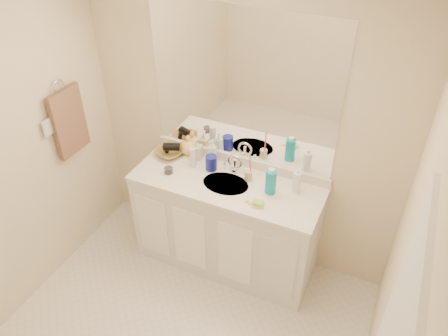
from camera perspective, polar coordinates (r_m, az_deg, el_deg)
name	(u,v)px	position (r m, az deg, el deg)	size (l,w,h in m)	color
ceiling	(123,29)	(1.89, -13.06, 17.31)	(2.60, 2.60, 0.02)	white
wall_back	(241,130)	(3.44, 2.28, 4.94)	(2.60, 0.02, 2.40)	beige
wall_right	(390,324)	(2.29, 20.81, -18.47)	(0.02, 2.60, 2.40)	beige
vanity_cabinet	(226,224)	(3.71, 0.33, -7.38)	(1.50, 0.55, 0.85)	silver
countertop	(227,184)	(3.42, 0.35, -2.05)	(1.52, 0.57, 0.03)	white
backsplash	(240,160)	(3.58, 2.08, 0.99)	(1.52, 0.03, 0.08)	silver
sink_basin	(226,185)	(3.41, 0.21, -2.20)	(0.37, 0.37, 0.02)	silver
faucet	(235,165)	(3.50, 1.44, 0.33)	(0.02, 0.02, 0.11)	silver
mirror	(242,89)	(3.26, 2.39, 10.29)	(1.48, 0.01, 1.20)	white
blue_mug	(211,163)	(3.51, -1.68, 0.67)	(0.09, 0.09, 0.13)	navy
tan_cup	(249,176)	(3.41, 3.23, -1.01)	(0.06, 0.06, 0.08)	#C6BA8C
toothbrush	(250,165)	(3.35, 3.45, 0.43)	(0.01, 0.01, 0.20)	#EB3D65
mouthwash_bottle	(271,182)	(3.27, 6.13, -1.83)	(0.08, 0.08, 0.19)	#0E8EAB
clear_pump_bottle	(297,182)	(3.32, 9.46, -1.82)	(0.06, 0.06, 0.17)	white
soap_dish	(258,205)	(3.20, 4.46, -4.85)	(0.09, 0.07, 0.01)	silver
green_soap	(258,203)	(3.19, 4.48, -4.59)	(0.08, 0.05, 0.03)	#A0DD35
orange_comb	(252,205)	(3.21, 3.65, -4.81)	(0.12, 0.03, 0.01)	#F3A819
dark_jar	(169,170)	(3.52, -7.25, -0.30)	(0.07, 0.07, 0.05)	#34333A
extra_white_bottle	(193,157)	(3.54, -4.09, 1.39)	(0.05, 0.05, 0.17)	silver
soap_bottle_white	(212,151)	(3.57, -1.53, 2.19)	(0.08, 0.08, 0.21)	white
soap_bottle_cream	(197,149)	(3.64, -3.57, 2.52)	(0.08, 0.08, 0.18)	beige
soap_bottle_yellow	(188,145)	(3.70, -4.66, 3.05)	(0.14, 0.14, 0.17)	#FECF62
wicker_basket	(170,152)	(3.72, -7.07, 2.05)	(0.23, 0.23, 0.06)	olive
hair_dryer	(171,147)	(3.68, -6.87, 2.76)	(0.07, 0.07, 0.14)	black
towel_ring	(59,86)	(3.54, -20.79, 9.93)	(0.11, 0.11, 0.01)	silver
hand_towel	(69,122)	(3.66, -19.56, 5.71)	(0.04, 0.32, 0.55)	#4E3629
switch_plate	(47,128)	(3.53, -22.08, 4.90)	(0.01, 0.09, 0.13)	silver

